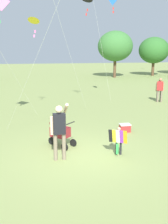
% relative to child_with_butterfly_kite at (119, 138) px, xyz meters
% --- Properties ---
extents(ground_plane, '(120.00, 120.00, 0.00)m').
position_rel_child_with_butterfly_kite_xyz_m(ground_plane, '(-1.36, 0.14, -0.58)').
color(ground_plane, '#849351').
extents(treeline_distant, '(47.00, 6.91, 6.62)m').
position_rel_child_with_butterfly_kite_xyz_m(treeline_distant, '(0.57, 24.93, 3.29)').
color(treeline_distant, brown).
rests_on(treeline_distant, ground).
extents(child_with_butterfly_kite, '(0.61, 0.49, 0.96)m').
position_rel_child_with_butterfly_kite_xyz_m(child_with_butterfly_kite, '(0.00, 0.00, 0.00)').
color(child_with_butterfly_kite, '#232328').
rests_on(child_with_butterfly_kite, ground).
extents(person_adult_flyer, '(0.58, 0.54, 1.86)m').
position_rel_child_with_butterfly_kite_xyz_m(person_adult_flyer, '(-1.98, -0.03, 0.49)').
color(person_adult_flyer, '#7F705B').
rests_on(person_adult_flyer, ground).
extents(stroller, '(0.98, 0.97, 1.03)m').
position_rel_child_with_butterfly_kite_xyz_m(stroller, '(-1.83, 1.19, 0.02)').
color(stroller, black).
rests_on(stroller, ground).
extents(kite_adult_black, '(2.63, 3.87, 5.77)m').
position_rel_child_with_butterfly_kite_xyz_m(kite_adult_black, '(-3.82, 3.66, 4.53)').
color(kite_adult_black, pink).
rests_on(kite_adult_black, ground).
extents(kite_orange_delta, '(2.75, 3.84, 6.37)m').
position_rel_child_with_butterfly_kite_xyz_m(kite_orange_delta, '(0.39, 7.27, 5.52)').
color(kite_orange_delta, black).
rests_on(kite_orange_delta, ground).
extents(kite_green_novelty, '(1.91, 2.00, 6.92)m').
position_rel_child_with_butterfly_kite_xyz_m(kite_green_novelty, '(2.47, 9.20, 5.61)').
color(kite_green_novelty, blue).
rests_on(kite_green_novelty, ground).
extents(kite_blue_high, '(2.44, 4.06, 5.07)m').
position_rel_child_with_butterfly_kite_xyz_m(kite_blue_high, '(-2.52, 6.26, 4.23)').
color(kite_blue_high, yellow).
rests_on(kite_blue_high, ground).
extents(person_red_shirt, '(0.42, 0.39, 1.62)m').
position_rel_child_with_butterfly_kite_xyz_m(person_red_shirt, '(5.67, 8.44, 0.37)').
color(person_red_shirt, '#7F705B').
rests_on(person_red_shirt, ground).
extents(person_sitting_far, '(0.45, 0.26, 1.45)m').
position_rel_child_with_butterfly_kite_xyz_m(person_sitting_far, '(5.73, 8.67, 0.27)').
color(person_sitting_far, '#4C4C51').
rests_on(person_sitting_far, ground).
extents(cooler_box, '(0.45, 0.33, 0.35)m').
position_rel_child_with_butterfly_kite_xyz_m(cooler_box, '(1.11, 2.46, -0.41)').
color(cooler_box, red).
rests_on(cooler_box, ground).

